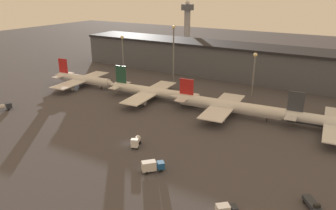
# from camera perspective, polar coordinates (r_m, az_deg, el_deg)

# --- Properties ---
(ground) EXTENTS (600.00, 600.00, 0.00)m
(ground) POSITION_cam_1_polar(r_m,az_deg,el_deg) (105.88, -6.91, -6.64)
(ground) COLOR #423F44
(terminal_building) EXTENTS (190.30, 23.96, 17.88)m
(terminal_building) POSITION_cam_1_polar(r_m,az_deg,el_deg) (183.82, 11.55, 7.53)
(terminal_building) COLOR #4C515B
(terminal_building) RESTS_ON ground
(airplane_0) EXTENTS (38.30, 35.69, 12.83)m
(airplane_0) POSITION_cam_1_polar(r_m,az_deg,el_deg) (169.58, -14.59, 4.34)
(airplane_0) COLOR silver
(airplane_0) RESTS_ON ground
(airplane_1) EXTENTS (48.93, 37.51, 13.44)m
(airplane_1) POSITION_cam_1_polar(r_m,az_deg,el_deg) (144.54, -2.58, 2.29)
(airplane_1) COLOR white
(airplane_1) RESTS_ON ground
(airplane_2) EXTENTS (50.52, 33.29, 12.49)m
(airplane_2) POSITION_cam_1_polar(r_m,az_deg,el_deg) (128.25, 10.27, -0.19)
(airplane_2) COLOR silver
(airplane_2) RESTS_ON ground
(service_vehicle_0) EXTENTS (3.88, 5.56, 3.32)m
(service_vehicle_0) POSITION_cam_1_polar(r_m,az_deg,el_deg) (102.87, -5.60, -6.35)
(service_vehicle_0) COLOR white
(service_vehicle_0) RESTS_ON ground
(service_vehicle_1) EXTENTS (4.81, 4.64, 3.03)m
(service_vehicle_1) POSITION_cam_1_polar(r_m,az_deg,el_deg) (75.14, 10.03, -17.58)
(service_vehicle_1) COLOR #282D38
(service_vehicle_1) RESTS_ON ground
(service_vehicle_2) EXTENTS (5.67, 5.85, 3.29)m
(service_vehicle_2) POSITION_cam_1_polar(r_m,az_deg,el_deg) (89.27, -2.79, -10.55)
(service_vehicle_2) COLOR #195199
(service_vehicle_2) RESTS_ON ground
(service_vehicle_3) EXTENTS (4.95, 7.63, 2.82)m
(service_vehicle_3) POSITION_cam_1_polar(r_m,az_deg,el_deg) (147.35, -26.96, -0.30)
(service_vehicle_3) COLOR #282D38
(service_vehicle_3) RESTS_ON ground
(service_vehicle_4) EXTENTS (5.43, 6.56, 2.43)m
(service_vehicle_4) POSITION_cam_1_polar(r_m,az_deg,el_deg) (83.02, 23.91, -15.62)
(service_vehicle_4) COLOR #282D38
(service_vehicle_4) RESTS_ON ground
(lamp_post_0) EXTENTS (1.80, 1.80, 21.95)m
(lamp_post_0) POSITION_cam_1_polar(r_m,az_deg,el_deg) (185.96, -7.90, 9.52)
(lamp_post_0) COLOR slate
(lamp_post_0) RESTS_ON ground
(lamp_post_1) EXTENTS (1.80, 1.80, 29.39)m
(lamp_post_1) POSITION_cam_1_polar(r_m,az_deg,el_deg) (167.04, 0.98, 9.97)
(lamp_post_1) COLOR slate
(lamp_post_1) RESTS_ON ground
(lamp_post_2) EXTENTS (1.80, 1.80, 19.73)m
(lamp_post_2) POSITION_cam_1_polar(r_m,az_deg,el_deg) (152.09, 14.78, 6.27)
(lamp_post_2) COLOR slate
(lamp_post_2) RESTS_ON ground
(control_tower) EXTENTS (9.00, 9.00, 38.48)m
(control_tower) POSITION_cam_1_polar(r_m,az_deg,el_deg) (240.60, 3.36, 13.99)
(control_tower) COLOR #99999E
(control_tower) RESTS_ON ground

